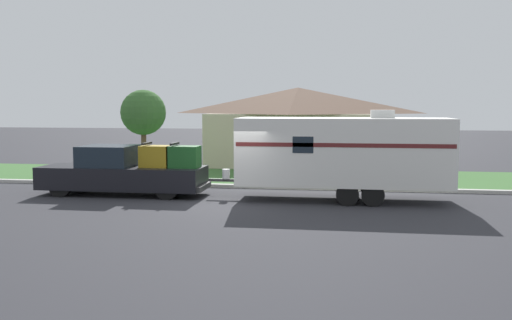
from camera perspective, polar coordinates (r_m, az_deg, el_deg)
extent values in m
plane|color=#2D2D33|center=(19.73, -2.56, -4.38)|extent=(120.00, 120.00, 0.00)
cube|color=beige|center=(23.36, -0.73, -2.65)|extent=(80.00, 0.30, 0.14)
cube|color=#3D6B33|center=(26.94, 0.56, -1.67)|extent=(80.00, 7.00, 0.03)
cube|color=beige|center=(33.05, 4.18, 2.16)|extent=(9.48, 7.25, 2.91)
pyramid|color=brown|center=(32.99, 4.20, 5.97)|extent=(10.23, 7.83, 1.47)
cube|color=#4C3828|center=(29.50, 3.59, 0.97)|extent=(1.00, 0.06, 2.10)
cylinder|color=black|center=(22.34, -18.97, -2.36)|extent=(0.89, 0.28, 0.89)
cylinder|color=black|center=(23.76, -17.16, -1.85)|extent=(0.89, 0.28, 0.89)
cylinder|color=black|center=(20.75, -8.92, -2.71)|extent=(0.89, 0.28, 0.89)
cylinder|color=black|center=(22.27, -7.66, -2.13)|extent=(0.89, 0.28, 0.89)
cube|color=black|center=(22.63, -16.05, -1.62)|extent=(3.75, 1.97, 0.84)
cube|color=#19232D|center=(22.27, -14.53, 0.40)|extent=(1.95, 1.81, 0.78)
cube|color=black|center=(21.51, -8.54, -1.83)|extent=(2.44, 1.97, 0.84)
cube|color=#333333|center=(21.21, -5.22, -2.71)|extent=(0.12, 1.77, 0.20)
cube|color=olive|center=(21.59, -9.94, 0.36)|extent=(1.12, 0.83, 0.80)
cube|color=black|center=(21.67, -10.86, 1.64)|extent=(0.10, 0.91, 0.08)
cube|color=#194C1E|center=(21.27, -7.19, 0.33)|extent=(1.12, 0.83, 0.80)
cube|color=black|center=(21.33, -8.14, 1.62)|extent=(0.10, 0.91, 0.08)
cylinder|color=black|center=(19.51, 9.13, -3.42)|extent=(0.77, 0.22, 0.77)
cylinder|color=black|center=(21.64, 9.11, -2.54)|extent=(0.77, 0.22, 0.77)
cylinder|color=black|center=(19.53, 11.62, -3.45)|extent=(0.77, 0.22, 0.77)
cylinder|color=black|center=(21.66, 11.35, -2.57)|extent=(0.77, 0.22, 0.77)
cube|color=silver|center=(20.42, 8.70, 0.88)|extent=(7.42, 2.43, 2.35)
cube|color=#5B1E1E|center=(19.18, 8.70, 1.46)|extent=(7.27, 0.01, 0.14)
cube|color=#383838|center=(21.00, -3.17, -2.03)|extent=(1.18, 0.12, 0.10)
cylinder|color=silver|center=(20.95, -3.01, -1.41)|extent=(0.28, 0.28, 0.36)
cube|color=silver|center=(20.39, 12.53, 4.51)|extent=(0.80, 0.68, 0.28)
cube|color=#19232D|center=(19.23, 4.72, 1.52)|extent=(0.70, 0.01, 0.56)
cylinder|color=brown|center=(26.38, -15.75, -0.96)|extent=(0.09, 0.09, 1.01)
cube|color=black|center=(26.32, -15.79, 0.37)|extent=(0.48, 0.20, 0.22)
cylinder|color=brown|center=(26.72, -11.14, 0.59)|extent=(0.24, 0.24, 2.27)
sphere|color=#38662D|center=(26.63, -11.21, 4.69)|extent=(2.07, 2.07, 2.07)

